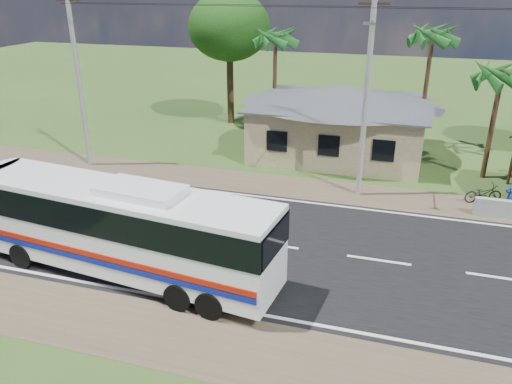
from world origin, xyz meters
TOP-DOWN VIEW (x-y plane):
  - ground at (0.00, 0.00)m, footprint 120.00×120.00m
  - road at (0.00, 0.00)m, footprint 120.00×16.00m
  - house at (1.00, 13.00)m, footprint 12.40×10.00m
  - utility_poles at (2.67, 6.49)m, footprint 32.80×2.22m
  - palm_near at (9.50, 11.00)m, footprint 2.80×2.80m
  - palm_mid at (6.00, 15.50)m, footprint 2.80×2.80m
  - palm_far at (-4.00, 16.00)m, footprint 2.80×2.80m
  - tree_behind_house at (-8.00, 18.00)m, footprint 6.00×6.00m
  - coach_bus at (-4.60, -3.69)m, footprint 12.25×3.88m
  - motorcycle at (9.06, 7.25)m, footprint 1.99×1.27m
  - person at (10.11, 6.17)m, footprint 0.74×0.57m

SIDE VIEW (x-z plane):
  - ground at x=0.00m, z-range 0.00..0.00m
  - road at x=0.00m, z-range -0.01..0.02m
  - motorcycle at x=9.06m, z-range 0.00..0.99m
  - person at x=10.11m, z-range 0.00..1.82m
  - coach_bus at x=-4.60m, z-range 0.27..4.01m
  - house at x=1.00m, z-range 0.14..5.14m
  - palm_near at x=9.50m, z-range 2.36..9.06m
  - utility_poles at x=2.67m, z-range 0.27..11.27m
  - palm_far at x=-4.00m, z-range 2.83..10.53m
  - tree_behind_house at x=-8.00m, z-range 2.31..11.92m
  - palm_mid at x=6.00m, z-range 3.06..11.26m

